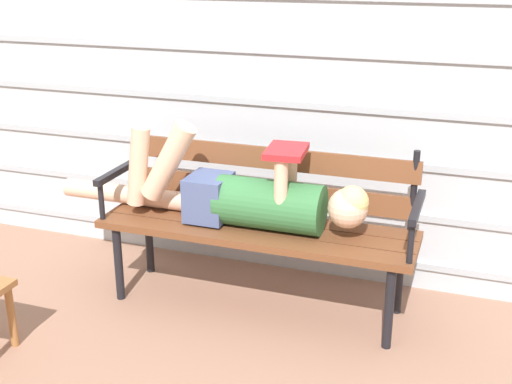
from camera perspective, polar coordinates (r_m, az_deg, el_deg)
ground_plane at (r=3.40m, az=-0.56°, el=-10.47°), size 12.00×12.00×0.00m
house_siding at (r=3.53m, az=2.70°, el=12.10°), size 5.17×0.08×2.48m
park_bench at (r=3.32m, az=0.37°, el=-1.89°), size 1.59×0.45×0.85m
reclining_person at (r=3.25m, az=-1.14°, el=-0.34°), size 1.68×0.27×0.52m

